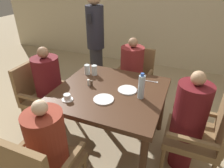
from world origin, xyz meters
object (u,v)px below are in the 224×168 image
at_px(diner_in_near_chair, 49,151).
at_px(water_bottle, 141,87).
at_px(chair_near_corner, 39,168).
at_px(glass_tall_mid, 94,70).
at_px(diner_in_left_chair, 49,89).
at_px(diner_in_right_chair, 188,122).
at_px(diner_in_far_chair, 131,75).
at_px(standing_host, 96,41).
at_px(chair_far_side, 134,76).
at_px(plate_main_right, 127,90).
at_px(plate_main_left, 104,99).
at_px(chair_right_side, 201,133).
at_px(glass_tall_near, 87,70).
at_px(teacup_with_saucer, 67,98).
at_px(chair_left_side, 42,93).

relative_size(diner_in_near_chair, water_bottle, 3.86).
bearing_deg(chair_near_corner, glass_tall_mid, 94.46).
bearing_deg(diner_in_left_chair, diner_in_near_chair, -52.82).
height_order(diner_in_left_chair, water_bottle, diner_in_left_chair).
distance_m(diner_in_right_chair, water_bottle, 0.58).
distance_m(diner_in_far_chair, diner_in_right_chair, 1.15).
relative_size(diner_in_right_chair, water_bottle, 4.14).
bearing_deg(standing_host, chair_near_corner, -76.21).
xyz_separation_m(chair_far_side, diner_in_near_chair, (-0.23, -1.72, 0.05)).
relative_size(plate_main_right, glass_tall_mid, 1.66).
bearing_deg(diner_in_far_chair, plate_main_left, -89.37).
distance_m(diner_in_left_chair, diner_in_right_chair, 1.66).
height_order(diner_in_right_chair, diner_in_near_chair, diner_in_right_chair).
bearing_deg(plate_main_left, diner_in_right_chair, 13.35).
xyz_separation_m(chair_far_side, chair_right_side, (0.97, -0.93, 0.00)).
height_order(chair_right_side, glass_tall_near, chair_right_side).
bearing_deg(teacup_with_saucer, chair_far_side, 75.75).
height_order(chair_far_side, chair_right_side, same).
height_order(chair_left_side, chair_far_side, same).
bearing_deg(chair_far_side, water_bottle, -70.17).
bearing_deg(diner_in_right_chair, water_bottle, -178.17).
bearing_deg(plate_main_right, diner_in_right_chair, -5.91).
distance_m(standing_host, glass_tall_mid, 0.98).
xyz_separation_m(chair_near_corner, water_bottle, (0.57, 0.92, 0.39)).
bearing_deg(water_bottle, chair_far_side, 109.83).
xyz_separation_m(diner_in_left_chair, teacup_with_saucer, (0.51, -0.33, 0.20)).
xyz_separation_m(plate_main_right, glass_tall_mid, (-0.50, 0.21, 0.06)).
relative_size(plate_main_right, teacup_with_saucer, 1.82).
distance_m(diner_in_right_chair, chair_near_corner, 1.41).
xyz_separation_m(chair_left_side, chair_right_side, (1.94, 0.00, 0.00)).
relative_size(chair_left_side, diner_in_right_chair, 0.79).
bearing_deg(glass_tall_mid, diner_in_near_chair, -84.96).
height_order(diner_in_left_chair, chair_far_side, diner_in_left_chair).
bearing_deg(plate_main_left, chair_left_side, 168.78).
height_order(chair_left_side, diner_in_right_chair, diner_in_right_chair).
distance_m(chair_left_side, diner_in_near_chair, 1.09).
height_order(chair_far_side, plate_main_left, chair_far_side).
bearing_deg(diner_in_left_chair, chair_right_side, 0.00).
bearing_deg(plate_main_left, teacup_with_saucer, -157.46).
height_order(diner_in_right_chair, glass_tall_near, diner_in_right_chair).
xyz_separation_m(chair_right_side, teacup_with_saucer, (-1.29, -0.33, 0.29)).
relative_size(chair_far_side, plate_main_right, 4.34).
distance_m(chair_right_side, diner_in_near_chair, 1.44).
relative_size(glass_tall_near, glass_tall_mid, 1.00).
height_order(chair_left_side, diner_in_far_chair, diner_in_far_chair).
relative_size(standing_host, plate_main_right, 8.03).
height_order(diner_in_far_chair, glass_tall_mid, diner_in_far_chair).
distance_m(chair_far_side, standing_host, 0.87).
xyz_separation_m(diner_in_left_chair, diner_in_right_chair, (1.66, 0.00, -0.00)).
xyz_separation_m(plate_main_left, plate_main_right, (0.16, 0.26, 0.00)).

